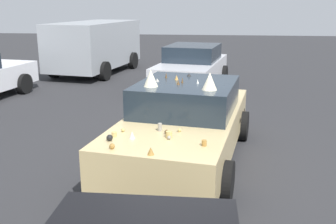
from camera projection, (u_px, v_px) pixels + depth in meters
The scene contains 4 objects.
ground_plane at pixel (184, 159), 7.28m from camera, with size 60.00×60.00×0.00m, color #2D2D30.
art_car_decorated at pixel (185, 122), 7.12m from camera, with size 4.71×2.62×1.72m.
parked_van_near_left at pixel (95, 44), 16.03m from camera, with size 5.18×2.96×2.08m.
parked_sedan_row_back_center at pixel (192, 68), 12.92m from camera, with size 4.37×2.52×1.48m.
Camera 1 is at (-6.76, -0.48, 2.80)m, focal length 41.59 mm.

